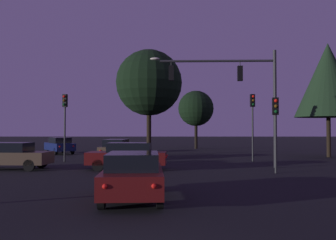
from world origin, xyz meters
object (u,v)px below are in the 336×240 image
at_px(car_parked_lot, 60,145).
at_px(tree_behind_sign, 197,109).
at_px(car_far_lane, 117,149).
at_px(tree_left_far, 150,83).
at_px(traffic_light_median, 66,114).
at_px(tree_center_horizon, 329,80).
at_px(car_crossing_right, 12,155).
at_px(car_nearside_lane, 134,175).
at_px(traffic_light_corner_left, 276,119).
at_px(traffic_light_corner_right, 253,114).
at_px(car_crossing_left, 128,156).
at_px(traffic_signal_mast_arm, 239,86).

xyz_separation_m(car_parked_lot, tree_behind_sign, (13.36, 8.56, 3.90)).
bearing_deg(car_far_lane, tree_left_far, 64.22).
height_order(traffic_light_median, tree_center_horizon, tree_center_horizon).
relative_size(car_far_lane, tree_left_far, 0.46).
xyz_separation_m(tree_behind_sign, tree_center_horizon, (9.86, -12.74, 1.62)).
distance_m(car_crossing_right, car_far_lane, 8.51).
bearing_deg(car_nearside_lane, car_parked_lot, 111.98).
bearing_deg(traffic_light_corner_left, traffic_light_corner_right, 86.41).
bearing_deg(tree_behind_sign, car_crossing_left, -104.09).
bearing_deg(traffic_light_corner_right, tree_center_horizon, 28.89).
relative_size(traffic_light_corner_right, car_nearside_lane, 1.06).
height_order(traffic_light_corner_left, car_parked_lot, traffic_light_corner_left).
bearing_deg(tree_left_far, traffic_signal_mast_arm, -60.83).
height_order(traffic_light_corner_left, car_crossing_left, traffic_light_corner_left).
xyz_separation_m(car_crossing_left, tree_center_horizon, (15.40, 9.33, 5.51)).
height_order(traffic_light_corner_left, tree_left_far, tree_left_far).
bearing_deg(traffic_light_corner_right, tree_behind_sign, 99.40).
bearing_deg(traffic_light_corner_right, car_crossing_right, -160.77).
distance_m(traffic_signal_mast_arm, car_nearside_lane, 11.90).
height_order(car_crossing_right, car_parked_lot, same).
xyz_separation_m(car_far_lane, car_parked_lot, (-6.20, 6.44, 0.00)).
bearing_deg(tree_center_horizon, car_nearside_lane, -128.36).
height_order(tree_behind_sign, tree_left_far, tree_left_far).
height_order(traffic_light_median, car_crossing_right, traffic_light_median).
xyz_separation_m(traffic_light_corner_left, tree_center_horizon, (7.55, 10.95, 3.52)).
xyz_separation_m(car_parked_lot, tree_center_horizon, (23.22, -4.18, 5.51)).
distance_m(traffic_light_corner_right, car_crossing_right, 16.02).
height_order(traffic_light_corner_right, car_crossing_left, traffic_light_corner_right).
relative_size(traffic_signal_mast_arm, car_far_lane, 1.74).
bearing_deg(tree_left_far, tree_behind_sign, 64.61).
bearing_deg(traffic_light_corner_left, car_parked_lot, 136.01).
bearing_deg(traffic_light_median, traffic_light_corner_right, 1.16).
height_order(traffic_light_corner_right, tree_behind_sign, tree_behind_sign).
relative_size(traffic_light_corner_left, car_far_lane, 0.91).
relative_size(car_crossing_right, car_far_lane, 1.03).
bearing_deg(traffic_light_corner_right, car_crossing_left, -146.90).
bearing_deg(traffic_light_corner_right, car_nearside_lane, -116.91).
relative_size(car_nearside_lane, tree_center_horizon, 0.48).
bearing_deg(car_nearside_lane, car_crossing_left, 97.48).
distance_m(car_nearside_lane, tree_behind_sign, 31.31).
distance_m(traffic_light_median, tree_behind_sign, 19.98).
xyz_separation_m(traffic_light_corner_right, car_parked_lot, (-16.11, 8.10, -2.56)).
distance_m(traffic_signal_mast_arm, tree_left_far, 12.10).
bearing_deg(tree_center_horizon, car_crossing_right, -157.49).
distance_m(car_crossing_left, car_parked_lot, 15.61).
bearing_deg(car_crossing_left, car_parked_lot, 120.06).
bearing_deg(tree_center_horizon, traffic_light_corner_left, -124.59).
relative_size(car_far_lane, tree_center_horizon, 0.46).
relative_size(car_crossing_right, tree_behind_sign, 0.66).
bearing_deg(car_crossing_right, traffic_light_corner_left, -7.15).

